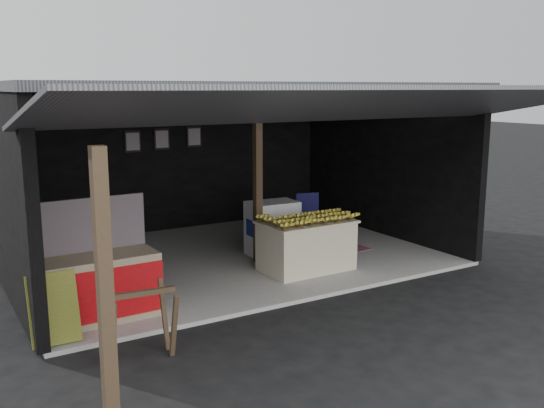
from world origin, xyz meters
TOP-DOWN VIEW (x-y plane):
  - ground at (0.00, 0.00)m, footprint 80.00×80.00m
  - concrete_slab at (0.00, 2.50)m, footprint 7.00×5.00m
  - shophouse at (0.00, 2.82)m, footprint 7.40×7.29m
  - banana_table at (0.75, 1.12)m, footprint 1.48×0.93m
  - banana_pile at (0.75, 1.12)m, footprint 1.36×0.83m
  - white_crate at (0.76, 2.19)m, footprint 0.88×0.63m
  - neighbor_stall at (-2.69, 0.73)m, footprint 1.49×0.71m
  - green_signboard at (-3.32, 0.24)m, footprint 0.55×0.25m
  - sawhorse at (-2.59, -0.56)m, footprint 0.80×0.75m
  - water_barrel at (1.66, 1.41)m, footprint 0.33×0.33m
  - plastic_chair at (1.76, 2.53)m, footprint 0.55×0.55m
  - magenta_rug at (1.70, 1.98)m, footprint 1.57×1.11m
  - picture_frames at (-0.17, 4.89)m, footprint 1.62×0.04m

SIDE VIEW (x-z plane):
  - ground at x=0.00m, z-range 0.00..0.00m
  - concrete_slab at x=0.00m, z-range 0.00..0.06m
  - magenta_rug at x=1.70m, z-range 0.06..0.07m
  - water_barrel at x=1.66m, z-range 0.06..0.55m
  - banana_table at x=0.75m, z-range 0.06..0.87m
  - green_signboard at x=-3.32m, z-range 0.07..0.87m
  - sawhorse at x=-2.59m, z-range 0.10..0.89m
  - neighbor_stall at x=-2.69m, z-range -0.24..1.28m
  - white_crate at x=0.76m, z-range 0.06..1.00m
  - plastic_chair at x=1.76m, z-range 0.14..1.08m
  - banana_pile at x=0.75m, z-range 0.86..1.02m
  - picture_frames at x=-0.17m, z-range 1.70..2.16m
  - shophouse at x=0.00m, z-range 0.59..3.61m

